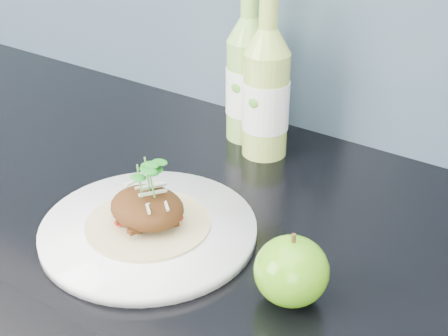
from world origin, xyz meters
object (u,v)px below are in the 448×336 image
at_px(green_apple, 291,271).
at_px(cider_bottle_right, 266,94).
at_px(cider_bottle_left, 248,80).
at_px(dinner_plate, 149,230).

height_order(green_apple, cider_bottle_right, cider_bottle_right).
bearing_deg(cider_bottle_left, cider_bottle_right, -34.71).
relative_size(dinner_plate, cider_bottle_right, 1.30).
bearing_deg(dinner_plate, cider_bottle_left, 99.27).
relative_size(green_apple, cider_bottle_left, 0.39).
xyz_separation_m(green_apple, cider_bottle_right, (-0.21, 0.29, 0.06)).
bearing_deg(cider_bottle_right, green_apple, -63.11).
xyz_separation_m(cider_bottle_left, cider_bottle_right, (0.06, -0.04, 0.00)).
bearing_deg(cider_bottle_left, dinner_plate, -83.00).
xyz_separation_m(green_apple, cider_bottle_left, (-0.27, 0.33, 0.06)).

